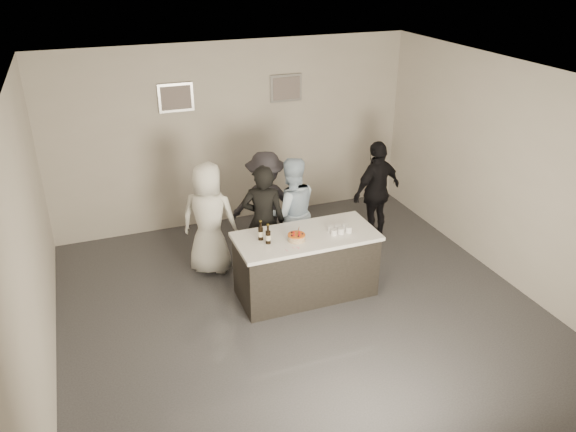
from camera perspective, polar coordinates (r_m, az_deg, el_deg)
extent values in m
plane|color=#3D3D42|center=(7.42, 1.39, -9.62)|extent=(6.00, 6.00, 0.00)
plane|color=white|center=(6.18, 1.69, 13.68)|extent=(6.00, 6.00, 0.00)
cube|color=beige|center=(9.32, -5.51, 8.22)|extent=(6.00, 0.04, 3.00)
cube|color=beige|center=(4.45, 16.70, -14.42)|extent=(6.00, 0.04, 3.00)
cube|color=beige|center=(6.29, -24.76, -3.19)|extent=(0.04, 6.00, 3.00)
cube|color=beige|center=(8.20, 21.40, 4.01)|extent=(0.04, 6.00, 3.00)
cube|color=#B2B2B7|center=(8.92, -11.33, 11.72)|extent=(0.54, 0.04, 0.44)
cube|color=#B2B2B7|center=(9.38, -0.21, 12.87)|extent=(0.54, 0.04, 0.44)
cube|color=white|center=(7.52, 1.82, -4.96)|extent=(1.86, 0.86, 0.90)
cylinder|color=orange|center=(7.15, 0.86, -2.21)|extent=(0.23, 0.23, 0.07)
cylinder|color=black|center=(7.13, -2.80, -1.49)|extent=(0.07, 0.07, 0.26)
cylinder|color=black|center=(7.04, -2.04, -1.86)|extent=(0.07, 0.07, 0.26)
cube|color=orange|center=(7.39, 5.26, -1.33)|extent=(0.30, 0.19, 0.08)
cube|color=pink|center=(6.99, 0.67, -3.25)|extent=(0.24, 0.08, 0.01)
imported|color=black|center=(7.83, -2.52, -0.52)|extent=(0.71, 0.59, 1.66)
imported|color=silver|center=(8.08, 0.29, 0.39)|extent=(0.85, 0.68, 1.66)
imported|color=white|center=(7.98, -8.01, -0.28)|extent=(0.96, 0.84, 1.65)
imported|color=black|center=(8.92, 8.99, 2.50)|extent=(1.03, 0.67, 1.64)
imported|color=#27252C|center=(8.46, -2.25, 1.36)|extent=(1.17, 0.89, 1.60)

